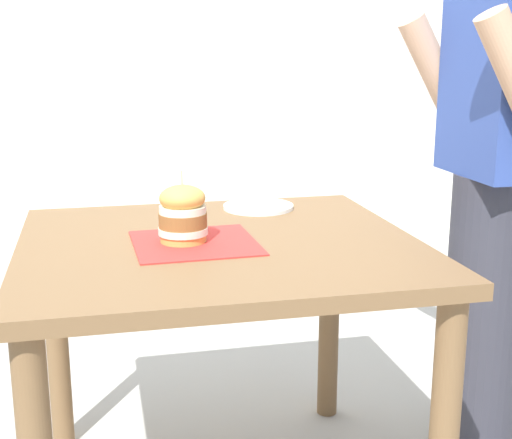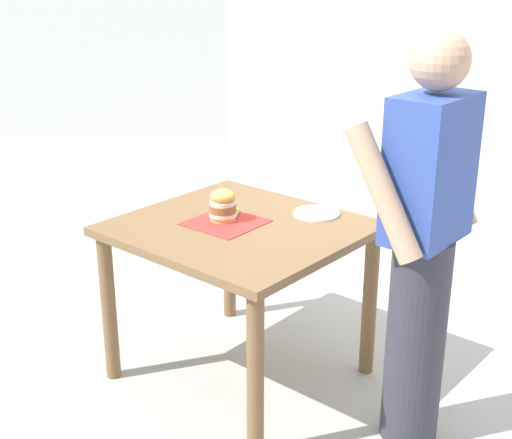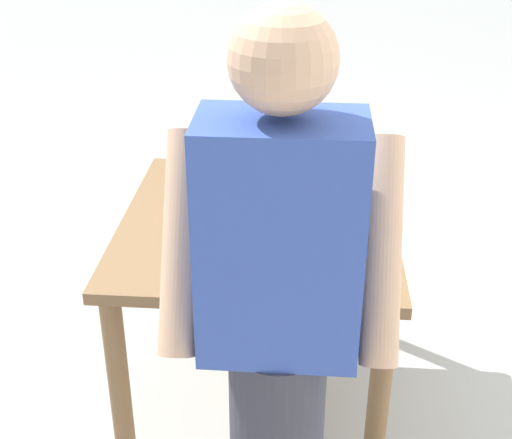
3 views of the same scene
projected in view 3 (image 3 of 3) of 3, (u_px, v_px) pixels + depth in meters
name	position (u px, v px, depth m)	size (l,w,h in m)	color
ground_plane	(258.00, 390.00, 2.87)	(80.00, 80.00, 0.00)	#ADAAA3
patio_table	(258.00, 249.00, 2.57)	(0.96, 1.03, 0.78)	brown
serving_paper	(254.00, 210.00, 2.57)	(0.31, 0.31, 0.00)	red
sandwich	(258.00, 188.00, 2.56)	(0.13, 0.13, 0.19)	gold
pickle_spear	(281.00, 205.00, 2.58)	(0.02, 0.02, 0.09)	#8EA83D
side_plate_with_forks	(358.00, 247.00, 2.32)	(0.22, 0.22, 0.02)	white
diner_across_table	(278.00, 347.00, 1.70)	(0.55, 0.35, 1.69)	#33333D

